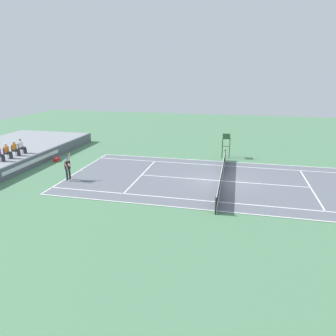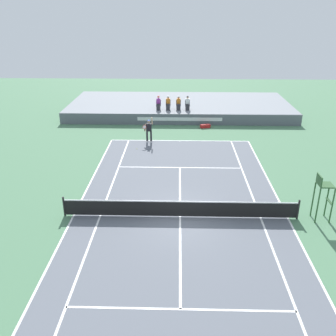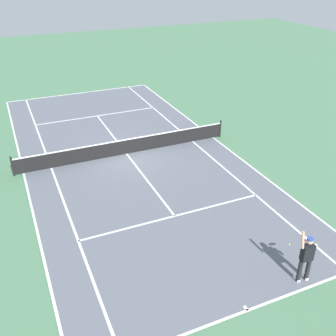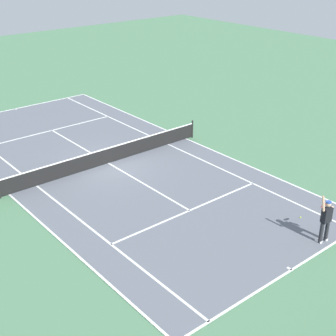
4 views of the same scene
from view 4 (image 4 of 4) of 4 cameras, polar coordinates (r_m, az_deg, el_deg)
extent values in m
plane|color=#4C7A56|center=(26.00, -6.92, 0.49)|extent=(80.00, 80.00, 0.00)
cube|color=slate|center=(25.99, -6.92, 0.51)|extent=(10.98, 23.78, 0.02)
cube|color=white|center=(18.43, 14.25, -11.47)|extent=(10.98, 0.10, 0.01)
cube|color=white|center=(35.97, -17.43, 6.62)|extent=(10.98, 0.10, 0.01)
cube|color=white|center=(29.03, 2.18, 3.42)|extent=(0.10, 23.78, 0.01)
cube|color=white|center=(23.83, -18.02, -3.00)|extent=(0.10, 23.78, 0.01)
cube|color=white|center=(28.20, 0.08, 2.76)|extent=(0.10, 23.78, 0.01)
cube|color=white|center=(24.28, -15.05, -2.06)|extent=(0.10, 23.78, 0.01)
cube|color=white|center=(21.44, 2.54, -4.98)|extent=(8.22, 0.10, 0.01)
cube|color=white|center=(31.19, -13.40, 4.31)|extent=(8.22, 0.10, 0.01)
cube|color=white|center=(25.99, -6.92, 0.53)|extent=(0.10, 12.80, 0.01)
cube|color=white|center=(18.47, 14.00, -11.33)|extent=(0.10, 0.20, 0.01)
cube|color=white|center=(35.88, -17.37, 6.58)|extent=(0.10, 0.20, 0.01)
cylinder|color=black|center=(29.13, 2.86, 4.56)|extent=(0.10, 0.10, 1.07)
cube|color=black|center=(25.80, -6.97, 1.45)|extent=(11.78, 0.02, 0.84)
cube|color=white|center=(25.64, -7.02, 2.31)|extent=(11.78, 0.03, 0.06)
cylinder|color=#232328|center=(19.98, 17.46, -7.25)|extent=(0.15, 0.15, 0.92)
cylinder|color=#232328|center=(20.20, 18.06, -6.96)|extent=(0.15, 0.15, 0.92)
cube|color=white|center=(20.22, 17.19, -8.16)|extent=(0.15, 0.29, 0.10)
cube|color=white|center=(20.44, 17.78, -7.86)|extent=(0.15, 0.29, 0.10)
cube|color=black|center=(19.71, 18.05, -5.23)|extent=(0.43, 0.29, 0.60)
sphere|color=tan|center=(19.48, 18.24, -4.04)|extent=(0.22, 0.22, 0.22)
cylinder|color=#2D4CA8|center=(19.44, 18.27, -3.81)|extent=(0.21, 0.21, 0.06)
cylinder|color=tan|center=(19.27, 17.70, -3.98)|extent=(0.11, 0.22, 0.61)
cylinder|color=tan|center=(19.93, 18.33, -4.84)|extent=(0.13, 0.34, 0.56)
cylinder|color=black|center=(20.09, 18.10, -4.99)|extent=(0.06, 0.19, 0.25)
torus|color=red|center=(20.04, 17.77, -4.16)|extent=(0.32, 0.23, 0.26)
cylinder|color=silver|center=(20.04, 17.77, -4.16)|extent=(0.29, 0.19, 0.22)
sphere|color=#D1E533|center=(21.64, 15.22, -5.58)|extent=(0.07, 0.07, 0.07)
camera|label=1|loc=(40.83, 20.70, 19.69)|focal=32.60mm
camera|label=2|loc=(38.88, -22.26, 22.25)|focal=40.15mm
camera|label=3|loc=(6.97, 40.19, 11.29)|focal=42.02mm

